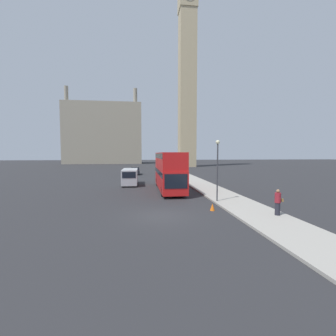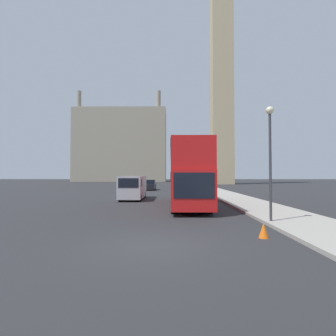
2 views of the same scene
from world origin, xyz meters
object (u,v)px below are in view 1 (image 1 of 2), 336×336
clock_tower (187,62)px  white_van (130,176)px  red_double_decker_bus (169,169)px  street_lamp (218,161)px  pedestrian (278,202)px  parked_sedan (135,171)px

clock_tower → white_van: bearing=-111.2°
red_double_decker_bus → street_lamp: size_ratio=2.06×
white_van → pedestrian: bearing=-58.2°
red_double_decker_bus → white_van: (-4.84, 5.20, -1.30)m
street_lamp → parked_sedan: bearing=105.7°
clock_tower → pedestrian: size_ratio=38.76×
red_double_decker_bus → white_van: size_ratio=1.97×
clock_tower → street_lamp: size_ratio=12.73×
red_double_decker_bus → pedestrian: 13.73m
white_van → parked_sedan: size_ratio=1.27×
clock_tower → parked_sedan: size_ratio=15.41×
clock_tower → white_van: (-17.03, -43.94, -33.90)m
clock_tower → white_van: clock_tower is taller
pedestrian → street_lamp: (-2.54, 5.01, 2.69)m
pedestrian → clock_tower: bearing=84.2°
white_van → red_double_decker_bus: bearing=-47.1°
white_van → pedestrian: 20.56m
white_van → street_lamp: bearing=-56.4°
pedestrian → parked_sedan: size_ratio=0.40×
clock_tower → street_lamp: bearing=-98.8°
pedestrian → street_lamp: bearing=116.9°
white_van → clock_tower: bearing=68.8°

